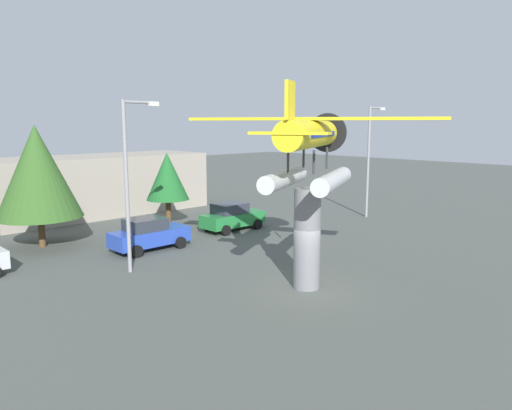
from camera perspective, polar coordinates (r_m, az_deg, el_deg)
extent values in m
plane|color=#4C514C|center=(20.78, 5.85, -9.52)|extent=(140.00, 140.00, 0.00)
cylinder|color=slate|center=(20.20, 5.95, -3.92)|extent=(1.10, 1.10, 4.17)
cylinder|color=silver|center=(19.58, 8.92, 2.82)|extent=(4.61, 2.75, 0.70)
cylinder|color=#333338|center=(20.77, 8.24, 5.43)|extent=(0.13, 0.13, 0.90)
cylinder|color=#333338|center=(18.43, 6.74, 4.96)|extent=(0.13, 0.13, 0.90)
cylinder|color=silver|center=(20.04, 3.28, 3.07)|extent=(4.61, 2.75, 0.70)
cylinder|color=#333338|center=(20.99, 5.55, 5.52)|extent=(0.13, 0.13, 0.90)
cylinder|color=#333338|center=(18.68, 3.74, 5.06)|extent=(0.13, 0.13, 0.90)
cylinder|color=yellow|center=(19.66, 6.16, 8.17)|extent=(6.05, 3.73, 1.10)
cube|color=#193399|center=(19.86, 6.30, 8.18)|extent=(4.40, 2.94, 0.20)
cone|color=#262628|center=(22.83, 8.09, 8.30)|extent=(1.02, 1.10, 0.88)
cylinder|color=black|center=(23.23, 8.29, 8.32)|extent=(0.83, 1.63, 1.80)
cube|color=yellow|center=(20.05, 6.46, 9.93)|extent=(5.58, 9.81, 0.12)
cube|color=yellow|center=(16.95, 3.92, 8.34)|extent=(1.87, 2.82, 0.10)
cube|color=yellow|center=(16.97, 3.96, 12.05)|extent=(0.86, 0.51, 1.30)
cube|color=#2847B7|center=(27.05, -12.23, -3.62)|extent=(4.20, 1.70, 0.80)
cube|color=#2D333D|center=(26.77, -12.74, -2.19)|extent=(2.00, 1.56, 0.64)
cylinder|color=black|center=(27.13, -8.77, -4.34)|extent=(0.64, 0.22, 0.64)
cylinder|color=black|center=(28.58, -10.86, -3.69)|extent=(0.64, 0.22, 0.64)
cylinder|color=black|center=(25.72, -13.69, -5.27)|extent=(0.64, 0.22, 0.64)
cylinder|color=black|center=(27.25, -15.62, -4.52)|extent=(0.64, 0.22, 0.64)
cube|color=#237A38|center=(31.32, -2.71, -1.63)|extent=(4.20, 1.70, 0.80)
cube|color=#2D333D|center=(31.02, -3.06, -0.39)|extent=(2.00, 1.56, 0.64)
cylinder|color=black|center=(31.65, 0.21, -2.24)|extent=(0.64, 0.22, 0.64)
cylinder|color=black|center=(32.93, -1.98, -1.78)|extent=(0.64, 0.22, 0.64)
cylinder|color=black|center=(29.87, -3.50, -2.97)|extent=(0.64, 0.22, 0.64)
cylinder|color=black|center=(31.23, -5.66, -2.45)|extent=(0.64, 0.22, 0.64)
cylinder|color=gray|center=(22.67, -14.80, 1.92)|extent=(0.18, 0.18, 7.77)
cylinder|color=gray|center=(22.91, -13.43, 11.54)|extent=(1.60, 0.12, 0.12)
cube|color=silver|center=(23.28, -11.92, 11.44)|extent=(0.50, 0.28, 0.20)
cylinder|color=gray|center=(36.21, 12.91, 4.84)|extent=(0.18, 0.18, 7.94)
cylinder|color=gray|center=(36.79, 13.83, 10.90)|extent=(1.60, 0.12, 0.12)
cube|color=silver|center=(37.38, 14.41, 10.78)|extent=(0.50, 0.28, 0.20)
cube|color=#9E9384|center=(38.84, -17.72, 2.28)|extent=(15.95, 5.75, 4.37)
cylinder|color=brown|center=(29.51, -23.64, -2.89)|extent=(0.36, 0.36, 1.66)
cone|color=#335B23|center=(29.03, -24.08, 3.58)|extent=(4.53, 4.53, 5.03)
cylinder|color=brown|center=(33.17, -10.15, -0.87)|extent=(0.36, 0.36, 1.75)
cone|color=#1E6028|center=(32.83, -10.27, 3.31)|extent=(2.80, 2.80, 3.11)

